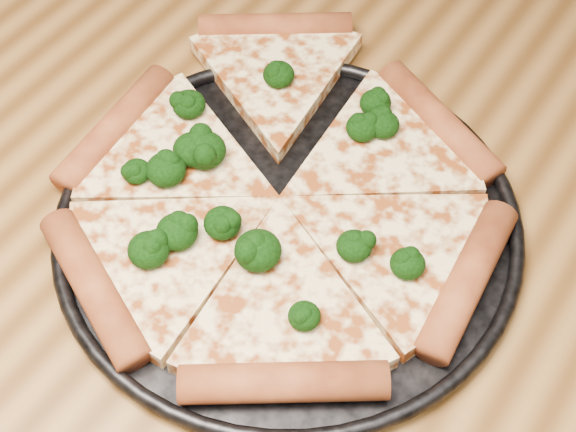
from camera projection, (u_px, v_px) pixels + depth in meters
The scene contains 4 objects.
dining_table at pixel (266, 370), 0.67m from camera, with size 1.20×0.90×0.75m.
pizza_pan at pixel (288, 223), 0.63m from camera, with size 0.35×0.35×0.02m.
pizza at pixel (279, 191), 0.64m from camera, with size 0.35×0.39×0.03m.
broccoli_florets at pixel (247, 181), 0.63m from camera, with size 0.25×0.24×0.03m.
Camera 1 is at (0.18, -0.24, 1.27)m, focal length 52.30 mm.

